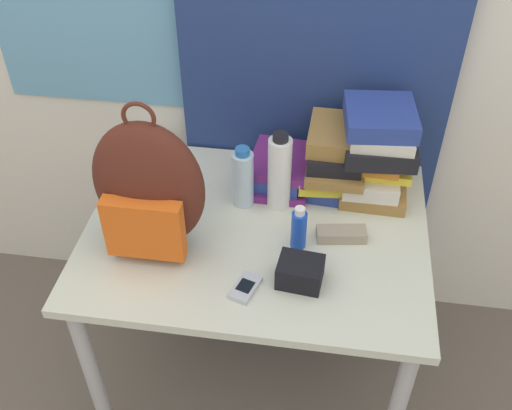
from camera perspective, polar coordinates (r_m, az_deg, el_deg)
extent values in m
cube|color=silver|center=(2.00, 2.13, 17.61)|extent=(6.00, 0.05, 2.50)
cube|color=navy|center=(1.94, 5.98, 16.67)|extent=(0.90, 0.04, 2.50)
cube|color=beige|center=(1.87, 0.00, -2.66)|extent=(1.06, 0.81, 0.03)
cylinder|color=#B2B2B7|center=(2.06, -15.18, -15.69)|extent=(0.05, 0.05, 0.74)
cylinder|color=#B2B2B7|center=(2.47, -9.75, -2.43)|extent=(0.05, 0.05, 0.74)
cylinder|color=#B2B2B7|center=(2.39, 12.57, -4.68)|extent=(0.05, 0.05, 0.74)
ellipsoid|color=#512319|center=(1.71, -10.15, 1.77)|extent=(0.32, 0.14, 0.43)
cube|color=#E05B19|center=(1.70, -10.61, -2.25)|extent=(0.23, 0.05, 0.19)
torus|color=#512319|center=(1.58, -11.13, 8.20)|extent=(0.09, 0.01, 0.09)
cube|color=#6B2370|center=(2.03, 2.31, 2.50)|extent=(0.20, 0.25, 0.03)
cube|color=navy|center=(2.01, 2.38, 3.34)|extent=(0.17, 0.24, 0.05)
cube|color=#6B2370|center=(1.99, 2.43, 4.23)|extent=(0.22, 0.25, 0.03)
cube|color=navy|center=(2.02, 7.10, 2.26)|extent=(0.17, 0.23, 0.04)
cube|color=yellow|center=(1.99, 7.04, 3.18)|extent=(0.22, 0.23, 0.04)
cube|color=olive|center=(1.98, 7.61, 4.07)|extent=(0.19, 0.27, 0.03)
cube|color=black|center=(1.95, 7.50, 5.15)|extent=(0.18, 0.23, 0.06)
cube|color=olive|center=(1.93, 8.04, 6.59)|extent=(0.20, 0.22, 0.06)
cube|color=olive|center=(2.03, 11.12, 2.00)|extent=(0.22, 0.27, 0.04)
cube|color=silver|center=(1.99, 10.88, 2.97)|extent=(0.18, 0.24, 0.05)
cube|color=yellow|center=(1.98, 11.45, 4.13)|extent=(0.22, 0.20, 0.03)
cube|color=orange|center=(1.97, 10.95, 5.00)|extent=(0.20, 0.24, 0.04)
cube|color=black|center=(1.94, 11.58, 6.01)|extent=(0.24, 0.28, 0.06)
cube|color=silver|center=(1.91, 11.92, 7.13)|extent=(0.19, 0.24, 0.04)
cube|color=navy|center=(1.88, 11.76, 8.21)|extent=(0.23, 0.24, 0.06)
cylinder|color=silver|center=(1.89, -1.26, 2.48)|extent=(0.07, 0.07, 0.19)
cylinder|color=#286BB7|center=(1.83, -1.31, 5.11)|extent=(0.04, 0.04, 0.02)
cylinder|color=white|center=(1.87, 2.24, 3.01)|extent=(0.07, 0.07, 0.25)
cylinder|color=black|center=(1.79, 2.36, 6.47)|extent=(0.05, 0.05, 0.02)
cylinder|color=blue|center=(1.77, 4.09, -2.39)|extent=(0.05, 0.05, 0.13)
cylinder|color=white|center=(1.72, 4.21, -0.58)|extent=(0.03, 0.03, 0.02)
cube|color=#B7BCC6|center=(1.68, -1.02, -7.89)|extent=(0.09, 0.12, 0.02)
cube|color=black|center=(1.68, -1.02, -7.70)|extent=(0.05, 0.06, 0.00)
cube|color=gray|center=(1.84, 8.13, -2.77)|extent=(0.16, 0.08, 0.04)
cube|color=black|center=(1.69, 4.23, -6.38)|extent=(0.13, 0.11, 0.08)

